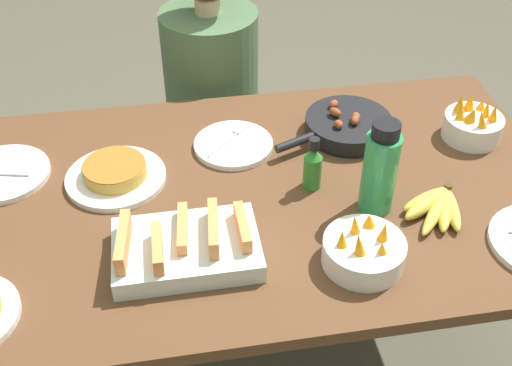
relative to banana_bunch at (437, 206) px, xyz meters
The scene contains 13 objects.
ground_plane 0.88m from the banana_bunch, 161.09° to the left, with size 14.00×14.00×0.00m, color #565142.
dining_table 0.46m from the banana_bunch, 161.09° to the left, with size 1.60×0.93×0.73m.
banana_bunch is the anchor object (origin of this frame).
melon_tray 0.62m from the banana_bunch, behind, with size 0.33×0.21×0.10m.
skillet 0.38m from the banana_bunch, 109.64° to the left, with size 0.35×0.25×0.08m.
frittata_plate_center 0.82m from the banana_bunch, 161.92° to the left, with size 0.26×0.26×0.05m.
empty_plate_far_left 1.12m from the banana_bunch, 163.43° to the left, with size 0.24×0.24×0.02m.
empty_plate_far_right 0.57m from the banana_bunch, 142.73° to the left, with size 0.22×0.22×0.02m.
fruit_bowl_mango 0.36m from the banana_bunch, 52.86° to the left, with size 0.16×0.16×0.12m.
fruit_bowl_citrus 0.27m from the banana_bunch, 149.61° to the right, with size 0.19×0.19×0.12m.
water_bottle 0.18m from the banana_bunch, 164.35° to the left, with size 0.08×0.08×0.25m.
hot_sauce_bottle 0.32m from the banana_bunch, 152.41° to the left, with size 0.05×0.05×0.15m.
person_figure 0.99m from the banana_bunch, 119.57° to the left, with size 0.35×0.35×1.15m.
Camera 1 is at (-0.21, -1.23, 1.80)m, focal length 45.00 mm.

